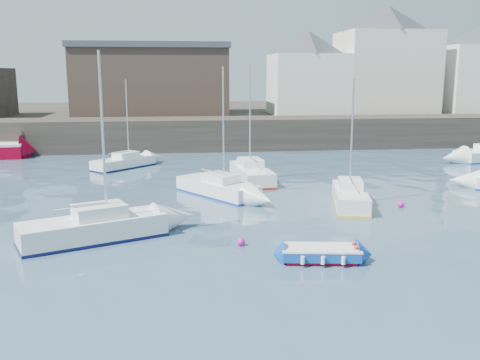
{
  "coord_description": "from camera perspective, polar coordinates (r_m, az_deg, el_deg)",
  "views": [
    {
      "loc": [
        -3.43,
        -16.87,
        7.38
      ],
      "look_at": [
        0.0,
        12.0,
        1.5
      ],
      "focal_mm": 40.0,
      "sensor_mm": 36.0,
      "label": 1
    }
  ],
  "objects": [
    {
      "name": "land_strip",
      "position": [
        70.21,
        -3.98,
        6.52
      ],
      "size": [
        90.0,
        32.0,
        2.8
      ],
      "primitive_type": "cube",
      "color": "#28231E",
      "rests_on": "ground"
    },
    {
      "name": "buoy_near",
      "position": [
        23.34,
        0.11,
        -7.0
      ],
      "size": [
        0.35,
        0.35,
        0.35
      ],
      "primitive_type": "sphere",
      "color": "#F30D9E",
      "rests_on": "ground"
    },
    {
      "name": "buoy_far",
      "position": [
        37.03,
        2.81,
        -0.08
      ],
      "size": [
        0.36,
        0.36,
        0.36
      ],
      "primitive_type": "sphere",
      "color": "#F30D9E",
      "rests_on": "ground"
    },
    {
      "name": "bldg_east_b",
      "position": [
        67.77,
        24.21,
        10.87
      ],
      "size": [
        11.88,
        11.88,
        9.95
      ],
      "color": "white",
      "rests_on": "land_strip"
    },
    {
      "name": "bldg_east_d",
      "position": [
        60.13,
        7.25,
        11.33
      ],
      "size": [
        11.14,
        11.14,
        8.95
      ],
      "color": "white",
      "rests_on": "land_strip"
    },
    {
      "name": "water",
      "position": [
        18.73,
        4.43,
        -11.81
      ],
      "size": [
        220.0,
        220.0,
        0.0
      ],
      "primitive_type": "plane",
      "color": "#2D4760",
      "rests_on": "ground"
    },
    {
      "name": "sailboat_h",
      "position": [
        42.93,
        -12.27,
        1.88
      ],
      "size": [
        4.97,
        4.93,
        6.83
      ],
      "color": "white",
      "rests_on": "ground"
    },
    {
      "name": "quay_wall",
      "position": [
        52.32,
        -2.99,
        4.97
      ],
      "size": [
        90.0,
        5.0,
        3.0
      ],
      "primitive_type": "cube",
      "color": "#28231E",
      "rests_on": "ground"
    },
    {
      "name": "sailboat_a",
      "position": [
        24.72,
        -15.28,
        -4.94
      ],
      "size": [
        6.67,
        4.41,
        8.3
      ],
      "color": "white",
      "rests_on": "ground"
    },
    {
      "name": "buoy_mid",
      "position": [
        31.11,
        16.77,
        -2.79
      ],
      "size": [
        0.35,
        0.35,
        0.35
      ],
      "primitive_type": "sphere",
      "color": "#F30D9E",
      "rests_on": "ground"
    },
    {
      "name": "sailboat_c",
      "position": [
        30.6,
        11.67,
        -1.73
      ],
      "size": [
        2.87,
        5.59,
        7.04
      ],
      "color": "white",
      "rests_on": "ground"
    },
    {
      "name": "bldg_east_a",
      "position": [
        63.38,
        15.28,
        12.33
      ],
      "size": [
        13.36,
        13.36,
        11.8
      ],
      "color": "beige",
      "rests_on": "land_strip"
    },
    {
      "name": "warehouse",
      "position": [
        59.93,
        -9.4,
        10.56
      ],
      "size": [
        16.4,
        10.4,
        7.6
      ],
      "color": "#3D2D26",
      "rests_on": "land_strip"
    },
    {
      "name": "blue_dinghy",
      "position": [
        21.63,
        8.6,
        -7.74
      ],
      "size": [
        3.24,
        1.86,
        0.59
      ],
      "color": "maroon",
      "rests_on": "ground"
    },
    {
      "name": "sailboat_b",
      "position": [
        32.5,
        -2.38,
        -0.79
      ],
      "size": [
        5.01,
        5.99,
        7.7
      ],
      "color": "white",
      "rests_on": "ground"
    },
    {
      "name": "sailboat_f",
      "position": [
        36.8,
        1.25,
        0.74
      ],
      "size": [
        2.49,
        6.19,
        7.85
      ],
      "color": "white",
      "rests_on": "ground"
    }
  ]
}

